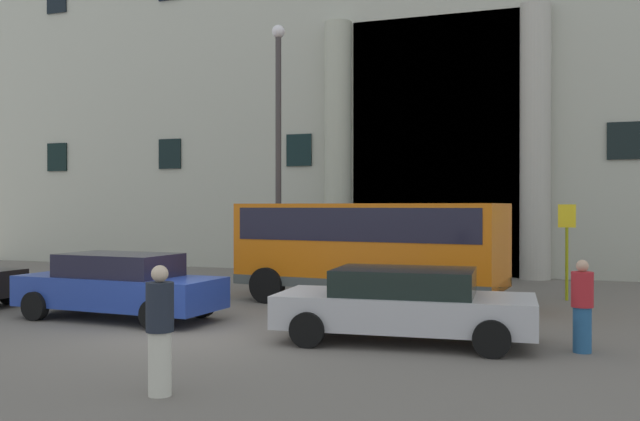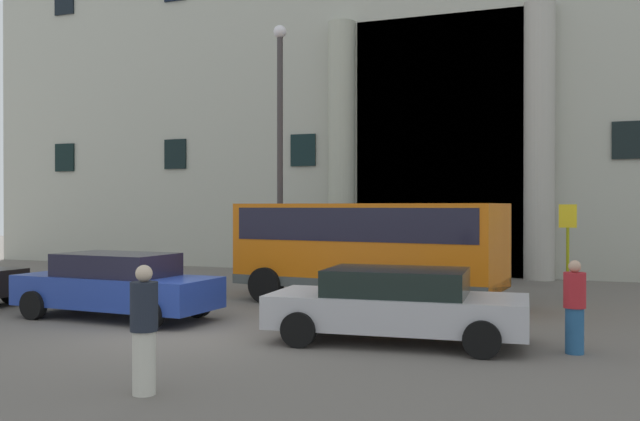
% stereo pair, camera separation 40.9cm
% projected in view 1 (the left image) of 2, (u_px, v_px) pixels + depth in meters
% --- Properties ---
extents(ground_plane, '(80.00, 64.00, 0.12)m').
position_uv_depth(ground_plane, '(186.00, 339.00, 13.07)').
color(ground_plane, '#645D56').
extents(office_building_facade, '(35.25, 9.75, 20.73)m').
position_uv_depth(office_building_facade, '(400.00, 20.00, 29.43)').
color(office_building_facade, '#ABAB9C').
rests_on(office_building_facade, ground_plane).
extents(orange_minibus, '(6.83, 3.22, 2.51)m').
position_uv_depth(orange_minibus, '(370.00, 243.00, 17.53)').
color(orange_minibus, orange).
rests_on(orange_minibus, ground_plane).
extents(bus_stop_sign, '(0.44, 0.08, 2.49)m').
position_uv_depth(bus_stop_sign, '(567.00, 241.00, 17.94)').
color(bus_stop_sign, '#919911').
rests_on(bus_stop_sign, ground_plane).
extents(hedge_planter_entrance_left, '(1.70, 0.97, 1.31)m').
position_uv_depth(hedge_planter_entrance_left, '(330.00, 260.00, 23.41)').
color(hedge_planter_entrance_left, gray).
rests_on(hedge_planter_entrance_left, ground_plane).
extents(hedge_planter_far_west, '(2.14, 0.75, 1.37)m').
position_uv_depth(hedge_planter_far_west, '(468.00, 262.00, 21.98)').
color(hedge_planter_far_west, slate).
rests_on(hedge_planter_far_west, ground_plane).
extents(parked_compact_extra, '(4.69, 2.34, 1.33)m').
position_uv_depth(parked_compact_extra, '(404.00, 304.00, 12.47)').
color(parked_compact_extra, '#B5B3B8').
rests_on(parked_compact_extra, ground_plane).
extents(parked_hatchback_near, '(4.62, 2.10, 1.42)m').
position_uv_depth(parked_hatchback_near, '(119.00, 285.00, 15.00)').
color(parked_hatchback_near, '#213B99').
rests_on(parked_hatchback_near, ground_plane).
extents(scooter_by_planter, '(2.01, 0.55, 0.89)m').
position_uv_depth(scooter_by_planter, '(365.00, 296.00, 15.39)').
color(scooter_by_planter, black).
rests_on(scooter_by_planter, ground_plane).
extents(pedestrian_woman_with_bag, '(0.36, 0.36, 1.56)m').
position_uv_depth(pedestrian_woman_with_bag, '(582.00, 306.00, 11.58)').
color(pedestrian_woman_with_bag, '#245484').
rests_on(pedestrian_woman_with_bag, ground_plane).
extents(pedestrian_man_red_shirt, '(0.36, 0.36, 1.69)m').
position_uv_depth(pedestrian_man_red_shirt, '(160.00, 330.00, 8.96)').
color(pedestrian_man_red_shirt, beige).
rests_on(pedestrian_man_red_shirt, ground_plane).
extents(lamppost_plaza_centre, '(0.40, 0.40, 8.00)m').
position_uv_depth(lamppost_plaza_centre, '(278.00, 135.00, 21.24)').
color(lamppost_plaza_centre, '#3A3434').
rests_on(lamppost_plaza_centre, ground_plane).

